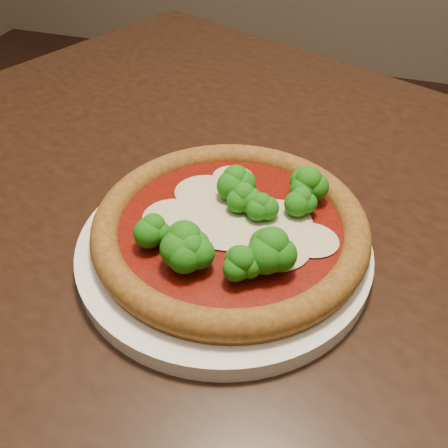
% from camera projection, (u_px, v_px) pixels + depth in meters
% --- Properties ---
extents(floor, '(4.00, 4.00, 0.00)m').
position_uv_depth(floor, '(233.00, 424.00, 1.15)').
color(floor, black).
rests_on(floor, ground).
extents(dining_table, '(1.36, 1.19, 0.75)m').
position_uv_depth(dining_table, '(266.00, 282.00, 0.60)').
color(dining_table, black).
rests_on(dining_table, floor).
extents(plate, '(0.29, 0.29, 0.02)m').
position_uv_depth(plate, '(224.00, 248.00, 0.49)').
color(plate, silver).
rests_on(plate, dining_table).
extents(pizza, '(0.27, 0.27, 0.06)m').
position_uv_depth(pizza, '(232.00, 225.00, 0.48)').
color(pizza, brown).
rests_on(pizza, plate).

